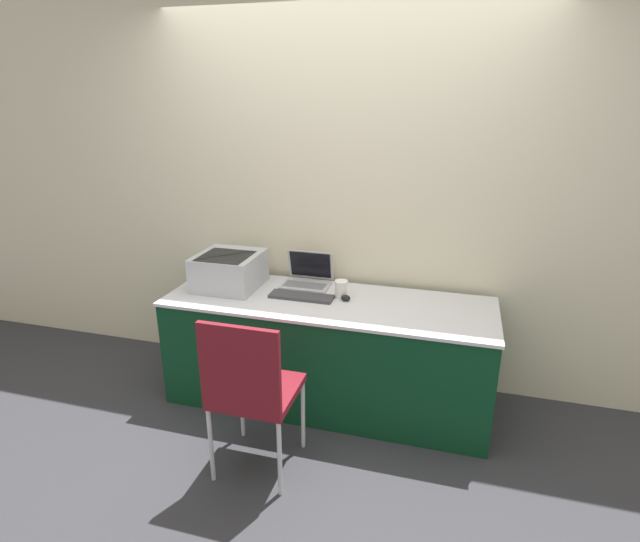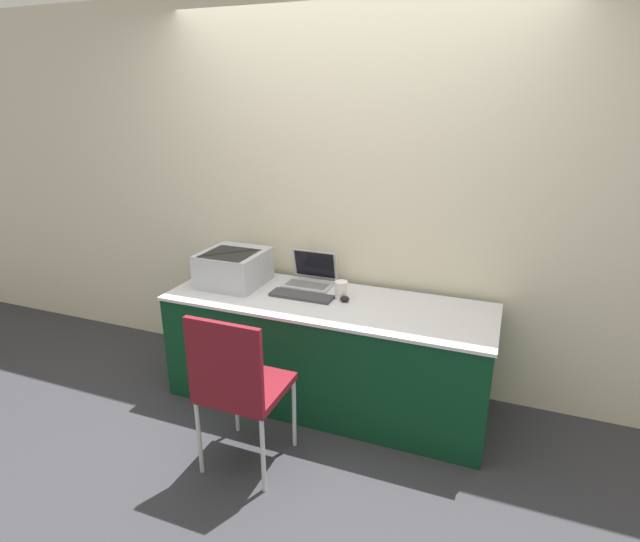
% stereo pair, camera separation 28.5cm
% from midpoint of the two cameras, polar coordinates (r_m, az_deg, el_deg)
% --- Properties ---
extents(ground_plane, '(14.00, 14.00, 0.00)m').
position_cam_midpoint_polar(ground_plane, '(3.24, 1.20, -17.55)').
color(ground_plane, '#333338').
extents(wall_back, '(8.00, 0.05, 2.60)m').
position_cam_midpoint_polar(wall_back, '(3.39, 5.88, 8.21)').
color(wall_back, beige).
rests_on(wall_back, ground_plane).
extents(table, '(2.08, 0.70, 0.72)m').
position_cam_midpoint_polar(table, '(3.32, 3.30, -9.22)').
color(table, '#0C381E').
rests_on(table, ground_plane).
extents(printer, '(0.41, 0.42, 0.23)m').
position_cam_midpoint_polar(printer, '(3.43, -7.55, 0.47)').
color(printer, '#B2B7BC').
rests_on(printer, table).
extents(laptop_left, '(0.32, 0.26, 0.22)m').
position_cam_midpoint_polar(laptop_left, '(3.41, 1.29, -0.79)').
color(laptop_left, '#B7B7BC').
rests_on(laptop_left, table).
extents(external_keyboard, '(0.41, 0.13, 0.02)m').
position_cam_midpoint_polar(external_keyboard, '(3.21, 0.39, -2.89)').
color(external_keyboard, '#3D3D42').
rests_on(external_keyboard, table).
extents(coffee_cup, '(0.09, 0.09, 0.11)m').
position_cam_midpoint_polar(coffee_cup, '(3.19, 4.99, -2.20)').
color(coffee_cup, white).
rests_on(coffee_cup, table).
extents(mouse, '(0.06, 0.04, 0.04)m').
position_cam_midpoint_polar(mouse, '(3.15, 5.45, -3.24)').
color(mouse, black).
rests_on(mouse, table).
extents(chair, '(0.42, 0.42, 0.93)m').
position_cam_midpoint_polar(chair, '(2.66, -6.29, -12.52)').
color(chair, maroon).
rests_on(chair, ground_plane).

